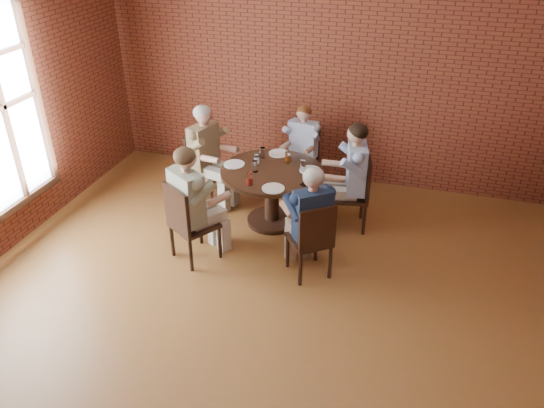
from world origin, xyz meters
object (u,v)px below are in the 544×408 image
(chair_d, at_px, (187,221))
(diner_e, at_px, (310,222))
(diner_d, at_px, (193,205))
(chair_a, at_px, (357,190))
(diner_a, at_px, (350,177))
(dining_table, at_px, (272,186))
(chair_e, at_px, (313,238))
(smartphone, at_px, (305,183))
(chair_c, at_px, (203,166))
(diner_b, at_px, (302,150))
(chair_b, at_px, (304,157))
(diner_c, at_px, (208,156))

(chair_d, relative_size, diner_e, 0.74)
(chair_d, relative_size, diner_d, 0.70)
(chair_a, xyz_separation_m, diner_a, (-0.09, -0.02, 0.17))
(dining_table, height_order, chair_e, chair_e)
(chair_a, xyz_separation_m, chair_e, (-0.29, -1.18, -0.02))
(diner_e, bearing_deg, smartphone, -109.65)
(chair_a, distance_m, diner_e, 1.17)
(chair_c, relative_size, chair_d, 0.99)
(diner_b, height_order, smartphone, diner_b)
(diner_a, distance_m, chair_d, 2.04)
(diner_a, bearing_deg, dining_table, -90.00)
(chair_a, relative_size, chair_e, 1.04)
(chair_a, distance_m, chair_b, 1.18)
(chair_a, xyz_separation_m, chair_c, (-2.08, 0.09, -0.00))
(diner_b, xyz_separation_m, chair_e, (0.59, -1.91, -0.12))
(chair_d, bearing_deg, smartphone, -112.03)
(chair_b, bearing_deg, diner_e, -65.78)
(chair_d, bearing_deg, diner_b, -79.55)
(chair_e, bearing_deg, diner_c, -73.83)
(dining_table, height_order, diner_a, diner_a)
(chair_d, bearing_deg, diner_e, -140.82)
(chair_e, bearing_deg, dining_table, -90.00)
(dining_table, xyz_separation_m, chair_a, (1.03, 0.22, -0.01))
(diner_c, bearing_deg, diner_b, -42.48)
(chair_b, xyz_separation_m, diner_c, (-1.12, -0.74, 0.19))
(chair_c, height_order, diner_c, diner_c)
(diner_c, bearing_deg, diner_e, -108.84)
(diner_a, relative_size, smartphone, 10.09)
(smartphone, bearing_deg, diner_a, 60.75)
(chair_e, bearing_deg, diner_a, -137.41)
(chair_a, height_order, diner_d, diner_d)
(diner_d, bearing_deg, chair_c, -38.72)
(dining_table, relative_size, diner_a, 0.92)
(diner_b, xyz_separation_m, smartphone, (0.33, -1.19, 0.13))
(dining_table, height_order, chair_b, chair_b)
(dining_table, bearing_deg, diner_b, 81.17)
(diner_c, height_order, chair_d, diner_c)
(diner_b, relative_size, smartphone, 9.18)
(chair_c, relative_size, chair_e, 1.03)
(chair_a, height_order, diner_c, diner_c)
(chair_b, bearing_deg, chair_d, -103.05)
(chair_b, bearing_deg, diner_a, -37.80)
(diner_a, xyz_separation_m, chair_e, (-0.20, -1.16, -0.18))
(diner_b, xyz_separation_m, diner_e, (0.54, -1.84, 0.03))
(chair_e, xyz_separation_m, diner_e, (-0.05, 0.06, 0.15))
(chair_c, distance_m, smartphone, 1.64)
(dining_table, relative_size, chair_d, 1.30)
(chair_b, relative_size, chair_e, 0.97)
(diner_b, height_order, diner_c, diner_c)
(chair_b, height_order, diner_c, diner_c)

